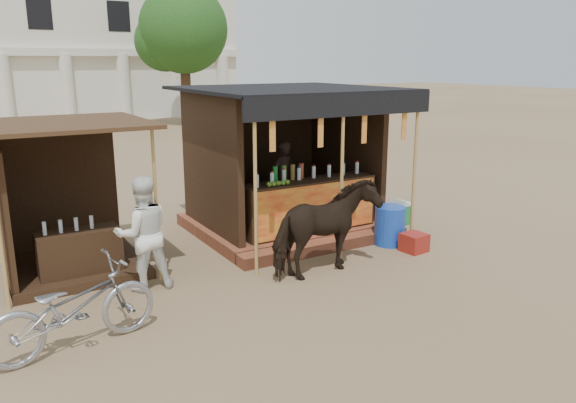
{
  "coord_description": "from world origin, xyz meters",
  "views": [
    {
      "loc": [
        -4.37,
        -5.79,
        3.26
      ],
      "look_at": [
        0.0,
        1.6,
        1.1
      ],
      "focal_mm": 35.0,
      "sensor_mm": 36.0,
      "label": 1
    }
  ],
  "objects": [
    {
      "name": "bystander",
      "position": [
        -2.24,
        1.91,
        0.84
      ],
      "size": [
        0.86,
        0.69,
        1.69
      ],
      "primitive_type": "imported",
      "rotation": [
        0.0,
        0.0,
        3.08
      ],
      "color": "white",
      "rests_on": "ground"
    },
    {
      "name": "cow",
      "position": [
        0.34,
        1.03,
        0.74
      ],
      "size": [
        1.84,
        1.02,
        1.48
      ],
      "primitive_type": "imported",
      "rotation": [
        0.0,
        0.0,
        1.7
      ],
      "color": "black",
      "rests_on": "ground"
    },
    {
      "name": "ground",
      "position": [
        0.0,
        0.0,
        0.0
      ],
      "size": [
        120.0,
        120.0,
        0.0
      ],
      "primitive_type": "plane",
      "color": "#846B4C",
      "rests_on": "ground"
    },
    {
      "name": "secondary_stall",
      "position": [
        -3.17,
        3.24,
        0.85
      ],
      "size": [
        2.4,
        2.4,
        2.38
      ],
      "color": "#321E12",
      "rests_on": "ground"
    },
    {
      "name": "red_crate",
      "position": [
        2.3,
        1.15,
        0.16
      ],
      "size": [
        0.44,
        0.43,
        0.32
      ],
      "primitive_type": "cube",
      "rotation": [
        0.0,
        0.0,
        0.1
      ],
      "color": "maroon",
      "rests_on": "ground"
    },
    {
      "name": "main_stall",
      "position": [
        1.0,
        3.36,
        1.02
      ],
      "size": [
        3.6,
        3.61,
        2.78
      ],
      "color": "#964C31",
      "rests_on": "ground"
    },
    {
      "name": "blue_barrel",
      "position": [
        2.19,
        1.68,
        0.35
      ],
      "size": [
        0.68,
        0.68,
        0.71
      ],
      "primitive_type": "cylinder",
      "rotation": [
        0.0,
        0.0,
        0.27
      ],
      "color": "#173FAE",
      "rests_on": "ground"
    },
    {
      "name": "tree",
      "position": [
        5.81,
        22.14,
        4.63
      ],
      "size": [
        4.5,
        4.4,
        7.0
      ],
      "color": "#382314",
      "rests_on": "ground"
    },
    {
      "name": "cooler",
      "position": [
        3.09,
        2.6,
        0.23
      ],
      "size": [
        0.69,
        0.52,
        0.46
      ],
      "color": "#1B7B35",
      "rests_on": "ground"
    },
    {
      "name": "motorbike",
      "position": [
        -3.47,
        0.55,
        0.52
      ],
      "size": [
        2.06,
        1.03,
        1.03
      ],
      "primitive_type": "imported",
      "rotation": [
        0.0,
        0.0,
        1.75
      ],
      "color": "#9799A0",
      "rests_on": "ground"
    }
  ]
}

